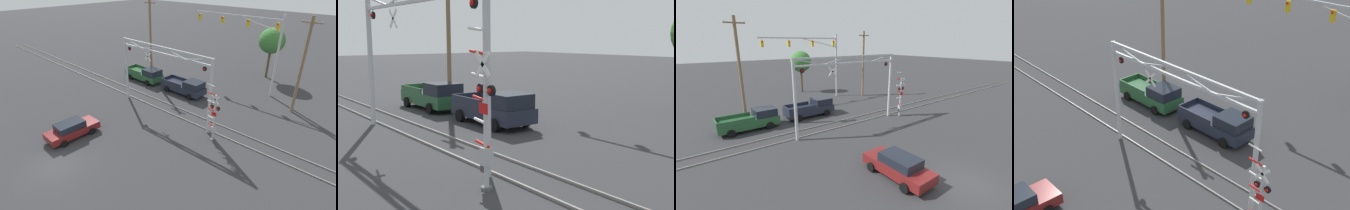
# 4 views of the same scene
# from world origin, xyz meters

# --- Properties ---
(rail_track_near) EXTENTS (80.00, 0.08, 0.10)m
(rail_track_near) POSITION_xyz_m (0.00, 11.51, 0.05)
(rail_track_near) COLOR gray
(rail_track_near) RESTS_ON ground_plane
(rail_track_far) EXTENTS (80.00, 0.08, 0.10)m
(rail_track_far) POSITION_xyz_m (0.00, 12.95, 0.05)
(rail_track_far) COLOR gray
(rail_track_far) RESTS_ON ground_plane
(crossing_gantry) EXTENTS (11.10, 0.28, 6.72)m
(crossing_gantry) POSITION_xyz_m (-0.01, 11.23, 4.51)
(crossing_gantry) COLOR #B7BABF
(crossing_gantry) RESTS_ON ground_plane
(crossing_signal_mast) EXTENTS (1.35, 0.35, 4.93)m
(crossing_signal_mast) POSITION_xyz_m (6.38, 10.49, 2.02)
(crossing_signal_mast) COLOR #B7BABF
(crossing_signal_mast) RESTS_ON ground_plane
(traffic_signal_span) EXTENTS (11.05, 0.39, 8.97)m
(traffic_signal_span) POSITION_xyz_m (3.59, 22.49, 6.23)
(traffic_signal_span) COLOR #B7BABF
(traffic_signal_span) RESTS_ON ground_plane
(pickup_truck_lead) EXTENTS (5.31, 2.23, 1.84)m
(pickup_truck_lead) POSITION_xyz_m (-1.30, 16.33, 0.89)
(pickup_truck_lead) COLOR #1E2333
(pickup_truck_lead) RESTS_ON ground_plane
(pickup_truck_following) EXTENTS (5.37, 2.23, 1.84)m
(pickup_truck_following) POSITION_xyz_m (-7.73, 16.05, 0.89)
(pickup_truck_following) COLOR #23512D
(pickup_truck_following) RESTS_ON ground_plane
(utility_pole_left) EXTENTS (1.80, 0.28, 10.11)m
(utility_pole_left) POSITION_xyz_m (-7.96, 17.35, 5.20)
(utility_pole_left) COLOR brown
(utility_pole_left) RESTS_ON ground_plane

